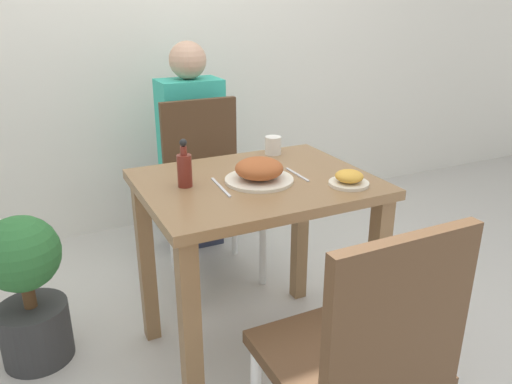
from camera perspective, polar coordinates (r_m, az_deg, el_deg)
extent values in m
plane|color=#B7B2A8|center=(2.19, 0.00, -17.49)|extent=(16.00, 16.00, 0.00)
cube|color=silver|center=(3.12, -12.74, 19.38)|extent=(8.00, 0.05, 2.60)
cube|color=olive|center=(1.83, 0.00, 0.94)|extent=(0.83, 0.66, 0.04)
cube|color=olive|center=(1.66, -7.46, -16.47)|extent=(0.06, 0.06, 0.72)
cube|color=olive|center=(1.96, 13.49, -10.44)|extent=(0.06, 0.06, 0.72)
cube|color=olive|center=(2.12, -12.41, -7.88)|extent=(0.06, 0.06, 0.72)
cube|color=olive|center=(2.36, 5.04, -4.26)|extent=(0.06, 0.06, 0.72)
cube|color=#4C331E|center=(1.47, 9.92, -18.24)|extent=(0.42, 0.42, 0.04)
cube|color=#4C331E|center=(1.21, 16.05, -14.27)|extent=(0.40, 0.04, 0.44)
cylinder|color=white|center=(1.81, 10.89, -18.97)|extent=(0.03, 0.03, 0.42)
cube|color=#4C331E|center=(2.50, -4.72, -0.65)|extent=(0.42, 0.42, 0.04)
cube|color=#4C331E|center=(2.60, -6.44, 5.68)|extent=(0.40, 0.04, 0.44)
cylinder|color=white|center=(2.40, -7.00, -7.94)|extent=(0.03, 0.03, 0.42)
cylinder|color=white|center=(2.52, 0.79, -6.25)|extent=(0.03, 0.03, 0.42)
cylinder|color=white|center=(2.70, -9.54, -4.55)|extent=(0.03, 0.03, 0.42)
cylinder|color=white|center=(2.81, -2.51, -3.21)|extent=(0.03, 0.03, 0.42)
cylinder|color=beige|center=(1.80, 0.49, 1.42)|extent=(0.25, 0.25, 0.01)
ellipsoid|color=#A35128|center=(1.78, 0.49, 2.73)|extent=(0.17, 0.17, 0.07)
cylinder|color=beige|center=(1.79, 10.55, 0.97)|extent=(0.14, 0.14, 0.01)
ellipsoid|color=gold|center=(1.78, 10.61, 1.80)|extent=(0.10, 0.10, 0.04)
cylinder|color=silver|center=(2.11, 1.96, 5.35)|extent=(0.07, 0.07, 0.08)
cylinder|color=maroon|center=(1.75, -8.16, 2.42)|extent=(0.05, 0.05, 0.11)
cylinder|color=maroon|center=(1.73, -8.28, 4.70)|extent=(0.02, 0.02, 0.03)
sphere|color=black|center=(1.72, -8.33, 5.62)|extent=(0.03, 0.03, 0.03)
cube|color=silver|center=(1.74, -4.06, 0.56)|extent=(0.02, 0.20, 0.00)
cube|color=silver|center=(1.87, 4.73, 2.01)|extent=(0.01, 0.16, 0.00)
cylinder|color=#333333|center=(2.26, -23.85, -14.42)|extent=(0.27, 0.27, 0.24)
cylinder|color=brown|center=(2.17, -24.50, -10.84)|extent=(0.05, 0.05, 0.09)
sphere|color=#2D6B33|center=(2.09, -25.28, -6.38)|extent=(0.29, 0.29, 0.29)
cube|color=#2D3347|center=(2.97, -7.02, -1.71)|extent=(0.28, 0.20, 0.45)
cube|color=#33B299|center=(2.82, -7.46, 7.42)|extent=(0.34, 0.22, 0.52)
sphere|color=tan|center=(2.76, -7.82, 14.71)|extent=(0.20, 0.20, 0.20)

